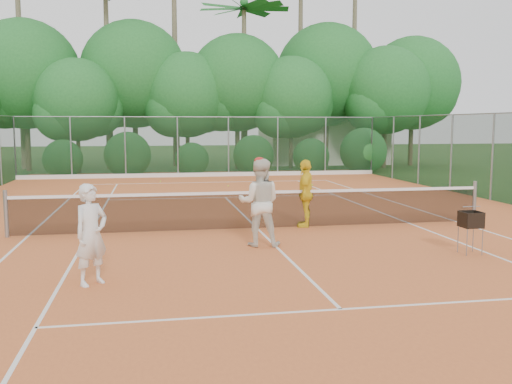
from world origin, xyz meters
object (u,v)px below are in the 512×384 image
(player_white, at_px, (91,235))
(ball_hopper, at_px, (471,220))
(player_yellow, at_px, (306,193))
(player_center_grp, at_px, (259,202))

(player_white, height_order, ball_hopper, player_white)
(player_yellow, bearing_deg, player_white, -26.90)
(player_center_grp, relative_size, ball_hopper, 2.21)
(player_white, bearing_deg, ball_hopper, -35.13)
(player_white, height_order, player_yellow, player_yellow)
(player_white, relative_size, player_center_grp, 0.87)
(player_white, bearing_deg, player_center_grp, -5.12)
(player_white, distance_m, player_center_grp, 4.09)
(player_center_grp, bearing_deg, player_yellow, 52.57)
(player_white, height_order, player_center_grp, player_center_grp)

